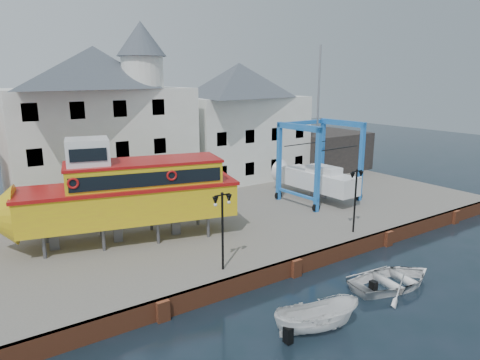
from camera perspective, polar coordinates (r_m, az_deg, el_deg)
ground at (r=24.69m, az=7.36°, el=-12.57°), size 140.00×140.00×0.00m
hardstanding at (r=32.91m, az=-5.37°, el=-4.81°), size 44.00×22.00×1.00m
quay_wall at (r=24.54m, az=7.23°, el=-11.44°), size 44.00×0.47×1.00m
building_white_main at (r=36.45m, az=-18.12°, el=7.39°), size 14.00×8.30×14.00m
building_white_right at (r=42.97m, az=-0.11°, el=7.88°), size 12.00×8.00×11.20m
shed_dark at (r=48.26m, az=11.16°, el=3.93°), size 8.00×7.00×4.00m
lamp_post_left at (r=21.79m, az=-2.37°, el=-4.22°), size 1.12×0.32×4.20m
lamp_post_right at (r=28.15m, az=15.22°, el=-0.61°), size 1.12×0.32×4.20m
tour_boat at (r=26.72m, az=-16.25°, el=-1.75°), size 15.13×6.82×6.41m
travel_lift at (r=35.84m, az=9.67°, el=0.82°), size 5.97×8.22×12.27m
motorboat_a at (r=20.11m, az=10.08°, el=-19.21°), size 4.21×2.63×1.52m
motorboat_b at (r=24.76m, az=19.66°, el=-13.22°), size 5.49×4.27×1.04m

